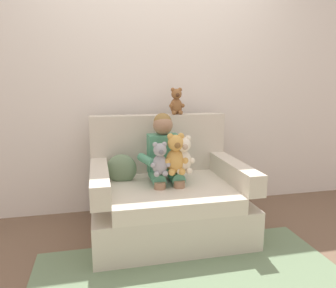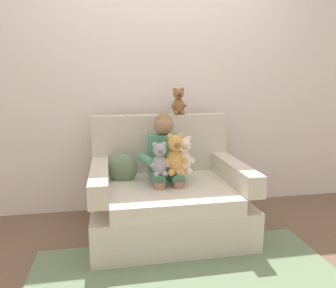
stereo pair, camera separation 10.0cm
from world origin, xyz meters
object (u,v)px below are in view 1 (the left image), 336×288
Objects in this scene: plush_honey at (176,155)px; plush_brown_on_backrest at (176,102)px; seated_child at (165,157)px; throw_pillow at (122,169)px; plush_grey at (160,160)px; armchair at (167,197)px; plush_cream at (183,156)px.

plush_honey is 0.64m from plush_brown_on_backrest.
seated_child reaches higher than throw_pillow.
plush_brown_on_backrest is (0.26, 0.50, 0.42)m from plush_grey.
armchair reaches higher than throw_pillow.
throw_pillow is at bearing 160.28° from seated_child.
seated_child is 2.47× the size of plush_honey.
plush_grey is (-0.13, -0.02, -0.03)m from plush_honey.
plush_grey reaches higher than throw_pillow.
plush_honey is 1.28× the size of throw_pillow.
plush_grey is 0.20m from plush_cream.
plush_cream is at bearing 5.41° from plush_honey.
seated_child is 3.17× the size of throw_pillow.
plush_cream is (0.11, -0.11, 0.39)m from armchair.
plush_grey is 1.04× the size of throw_pillow.
armchair is 4.68× the size of plush_grey.
plush_grey is 0.71m from plush_brown_on_backrest.
plush_grey is at bearing -121.79° from armchair.
plush_cream is 1.19× the size of throw_pillow.
plush_cream is at bearing -46.52° from armchair.
seated_child is 2.67× the size of plush_cream.
throw_pillow is at bearing 141.74° from plush_honey.
plush_brown_on_backrest is at bearing 54.50° from plush_grey.
plush_honey reaches higher than plush_cream.
plush_cream is (0.20, 0.03, 0.02)m from plush_grey.
plush_honey is at bearing -32.45° from throw_pillow.
armchair reaches higher than plush_grey.
plush_brown_on_backrest reaches higher than plush_cream.
seated_child is at bearing 58.85° from plush_grey.
plush_brown_on_backrest is at bearing 64.75° from armchair.
plush_brown_on_backrest reaches higher than throw_pillow.
seated_child is at bearing 118.38° from plush_cream.
throw_pillow is (-0.48, 0.25, -0.15)m from plush_cream.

